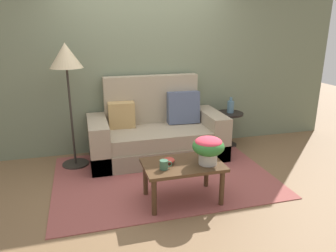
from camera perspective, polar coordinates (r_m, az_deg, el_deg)
ground_plane at (r=4.15m, az=-0.62°, el=-9.29°), size 14.00×14.00×0.00m
wall_back at (r=4.92m, az=-4.39°, el=11.94°), size 6.40×0.12×2.80m
area_rug at (r=4.21m, az=-0.84°, el=-8.87°), size 2.73×1.94×0.01m
couch at (r=4.70m, az=-2.05°, el=-1.52°), size 1.93×0.89×1.16m
coffee_table at (r=3.52m, az=2.63°, el=-7.66°), size 0.86×0.55×0.45m
side_table at (r=5.22m, az=10.81°, el=0.55°), size 0.43×0.43×0.55m
floor_lamp at (r=4.34m, az=-17.62°, el=10.40°), size 0.42×0.42×1.67m
potted_plant at (r=3.43m, az=7.18°, el=-3.73°), size 0.34×0.34×0.30m
coffee_mug at (r=3.34m, az=-0.68°, el=-6.90°), size 0.13×0.09×0.10m
snack_bowl at (r=3.47m, az=0.19°, el=-6.12°), size 0.13×0.13×0.07m
table_vase at (r=5.16m, az=11.06°, el=3.44°), size 0.11×0.11×0.25m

